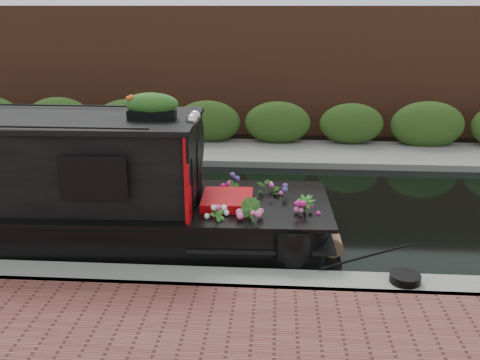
{
  "coord_description": "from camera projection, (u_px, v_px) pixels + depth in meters",
  "views": [
    {
      "loc": [
        2.2,
        -10.29,
        4.09
      ],
      "look_at": [
        1.51,
        -0.6,
        0.86
      ],
      "focal_mm": 40.0,
      "sensor_mm": 36.0,
      "label": 1
    }
  ],
  "objects": [
    {
      "name": "far_bank_path",
      "position": [
        199.0,
        154.0,
        15.15
      ],
      "size": [
        40.0,
        2.4,
        0.34
      ],
      "primitive_type": "cube",
      "color": "slate",
      "rests_on": "ground"
    },
    {
      "name": "coiled_mooring_rope",
      "position": [
        405.0,
        278.0,
        7.71
      ],
      "size": [
        0.45,
        0.45,
        0.12
      ],
      "primitive_type": "cylinder",
      "color": "black",
      "rests_on": "near_bank_coping"
    },
    {
      "name": "ground",
      "position": [
        170.0,
        208.0,
        11.18
      ],
      "size": [
        80.0,
        80.0,
        0.0
      ],
      "primitive_type": "plane",
      "color": "black",
      "rests_on": "ground"
    },
    {
      "name": "rope_fender",
      "position": [
        332.0,
        244.0,
        9.14
      ],
      "size": [
        0.34,
        0.41,
        0.34
      ],
      "primitive_type": "cylinder",
      "rotation": [
        1.57,
        0.0,
        0.0
      ],
      "color": "#846045",
      "rests_on": "ground"
    },
    {
      "name": "far_hedge",
      "position": [
        203.0,
        146.0,
        16.01
      ],
      "size": [
        40.0,
        1.1,
        2.8
      ],
      "primitive_type": "cube",
      "color": "#2A4918",
      "rests_on": "ground"
    },
    {
      "name": "near_bank_coping",
      "position": [
        128.0,
        288.0,
        8.06
      ],
      "size": [
        40.0,
        0.6,
        0.5
      ],
      "primitive_type": "cube",
      "color": "gray",
      "rests_on": "ground"
    },
    {
      "name": "far_brick_wall",
      "position": [
        212.0,
        130.0,
        17.99
      ],
      "size": [
        40.0,
        1.0,
        8.0
      ],
      "primitive_type": "cube",
      "color": "brown",
      "rests_on": "ground"
    }
  ]
}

